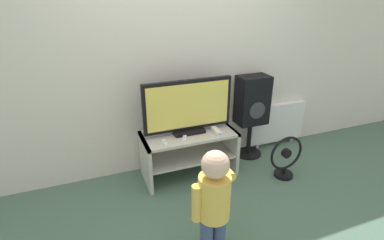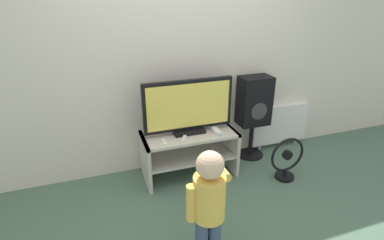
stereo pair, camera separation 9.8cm
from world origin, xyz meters
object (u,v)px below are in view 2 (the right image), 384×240
(child, at_px, (209,197))
(game_console, at_px, (217,132))
(remote_primary, at_px, (164,142))
(remote_secondary, at_px, (184,138))
(speaker_tower, at_px, (254,104))
(television, at_px, (188,107))
(floor_fan, at_px, (287,161))
(radiator, at_px, (280,124))

(child, bearing_deg, game_console, 63.67)
(remote_primary, height_order, child, child)
(remote_secondary, bearing_deg, speaker_tower, 16.19)
(television, relative_size, floor_fan, 1.95)
(television, xyz_separation_m, floor_fan, (0.98, -0.46, -0.58))
(television, xyz_separation_m, speaker_tower, (0.87, 0.13, -0.11))
(television, xyz_separation_m, child, (-0.23, -1.15, -0.25))
(television, bearing_deg, remote_primary, -151.74)
(television, distance_m, game_console, 0.40)
(remote_secondary, bearing_deg, radiator, 14.87)
(game_console, relative_size, child, 0.19)
(floor_fan, height_order, radiator, radiator)
(child, distance_m, radiator, 2.10)
(speaker_tower, height_order, radiator, speaker_tower)
(game_console, distance_m, speaker_tower, 0.67)
(game_console, bearing_deg, remote_secondary, -177.80)
(game_console, bearing_deg, remote_primary, -177.13)
(remote_secondary, bearing_deg, remote_primary, -175.96)
(child, bearing_deg, remote_secondary, 82.65)
(remote_primary, distance_m, remote_secondary, 0.21)
(remote_primary, height_order, radiator, radiator)
(floor_fan, relative_size, radiator, 0.62)
(television, distance_m, radiator, 1.44)
(game_console, height_order, remote_primary, game_console)
(speaker_tower, bearing_deg, remote_secondary, -163.81)
(remote_secondary, height_order, speaker_tower, speaker_tower)
(remote_primary, bearing_deg, game_console, 2.87)
(remote_primary, bearing_deg, floor_fan, -12.65)
(television, relative_size, game_console, 5.60)
(child, distance_m, floor_fan, 1.43)
(game_console, height_order, radiator, radiator)
(television, relative_size, child, 1.04)
(remote_primary, distance_m, child, 0.99)
(child, bearing_deg, floor_fan, 29.96)
(television, height_order, game_console, television)
(television, height_order, speaker_tower, television)
(speaker_tower, distance_m, floor_fan, 0.76)
(television, distance_m, remote_secondary, 0.33)
(remote_primary, relative_size, floor_fan, 0.27)
(remote_primary, bearing_deg, speaker_tower, 14.06)
(remote_primary, xyz_separation_m, radiator, (1.65, 0.40, -0.21))
(floor_fan, bearing_deg, child, -150.04)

